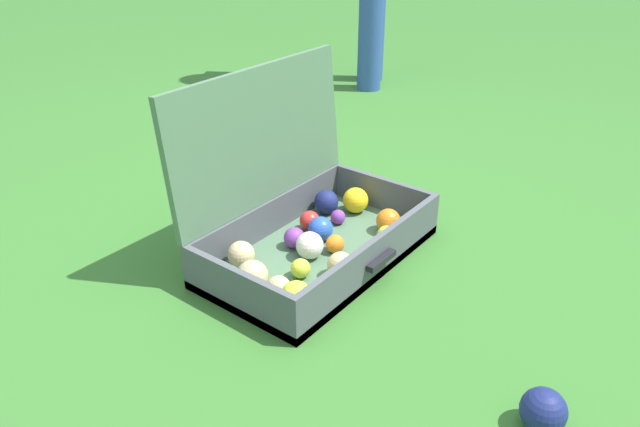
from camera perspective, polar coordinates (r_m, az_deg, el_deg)
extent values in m
plane|color=#336B28|center=(1.77, -0.49, -2.43)|extent=(16.00, 16.00, 0.00)
cube|color=#4C7051|center=(1.67, 0.00, -3.90)|extent=(0.65, 0.37, 0.03)
cube|color=#4C5156|center=(1.45, -7.76, -7.42)|extent=(0.02, 0.37, 0.13)
cube|color=#4C5156|center=(1.87, 5.94, 1.53)|extent=(0.02, 0.37, 0.13)
cube|color=#4C5156|center=(1.56, 5.17, -4.41)|extent=(0.61, 0.02, 0.13)
cube|color=#4C5156|center=(1.74, -4.61, -0.56)|extent=(0.61, 0.02, 0.13)
cube|color=#4C7051|center=(1.65, -5.62, 7.29)|extent=(0.65, 0.05, 0.37)
cube|color=black|center=(1.54, 5.84, -4.43)|extent=(0.11, 0.02, 0.02)
sphere|color=blue|center=(1.70, 0.05, -1.46)|extent=(0.07, 0.07, 0.07)
sphere|color=yellow|center=(1.85, 3.38, 1.26)|extent=(0.08, 0.08, 0.08)
sphere|color=#D1B784|center=(1.50, -6.41, -5.87)|extent=(0.08, 0.08, 0.08)
sphere|color=orange|center=(1.64, 1.43, -2.90)|extent=(0.05, 0.05, 0.05)
sphere|color=#CCDB38|center=(1.70, 6.28, -2.01)|extent=(0.05, 0.05, 0.05)
sphere|color=#D1B784|center=(1.47, -3.93, -7.02)|extent=(0.06, 0.06, 0.06)
sphere|color=navy|center=(1.84, 0.60, 1.10)|extent=(0.07, 0.07, 0.07)
sphere|color=#D1B784|center=(1.54, 1.97, -4.91)|extent=(0.07, 0.07, 0.07)
sphere|color=orange|center=(1.75, 6.47, -0.69)|extent=(0.07, 0.07, 0.07)
sphere|color=white|center=(1.61, -0.99, -3.03)|extent=(0.07, 0.07, 0.07)
sphere|color=red|center=(1.75, -0.94, -0.68)|extent=(0.06, 0.06, 0.06)
sphere|color=#D1B784|center=(1.59, -7.47, -3.86)|extent=(0.07, 0.07, 0.07)
sphere|color=purple|center=(1.79, 1.71, -0.33)|extent=(0.04, 0.04, 0.04)
sphere|color=purple|center=(1.67, -2.45, -2.31)|extent=(0.06, 0.06, 0.06)
sphere|color=#CCDB38|center=(1.54, -1.85, -5.20)|extent=(0.05, 0.05, 0.05)
sphere|color=#CCDB38|center=(1.42, -2.25, -7.82)|extent=(0.07, 0.07, 0.07)
sphere|color=navy|center=(1.25, 20.36, -17.07)|extent=(0.09, 0.09, 0.09)
cylinder|color=#2D4C93|center=(3.08, 4.90, 19.06)|extent=(0.12, 0.12, 0.83)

